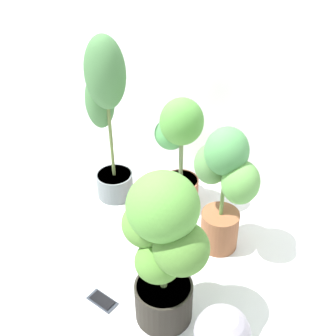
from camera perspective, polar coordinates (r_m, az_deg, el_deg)
The scene contains 8 objects.
ground_plane at distance 2.25m, azimuth -5.87°, elevation -12.34°, with size 8.00×8.00×0.00m, color silver.
mylar_back_wall at distance 2.33m, azimuth 5.73°, elevation 19.01°, with size 3.20×0.01×2.00m, color silver.
potted_plant_back_left at distance 2.35m, azimuth -8.08°, elevation 7.65°, with size 0.31×0.25×0.98m.
potted_plant_front_right at distance 1.71m, azimuth -0.58°, elevation -10.05°, with size 0.47×0.39×0.76m.
potted_plant_back_right at distance 2.07m, azimuth 7.43°, elevation -2.01°, with size 0.37×0.27×0.70m.
potted_plant_back_center at distance 2.34m, azimuth 1.46°, elevation 2.41°, with size 0.32×0.29×0.69m.
cell_phone at distance 2.11m, azimuth -8.61°, elevation -16.80°, with size 0.15×0.08×0.01m.
floor_fan at distance 1.74m, azimuth 7.07°, elevation -21.02°, with size 0.28×0.28×0.34m.
Camera 1 is at (0.97, -1.16, 1.66)m, focal length 46.51 mm.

